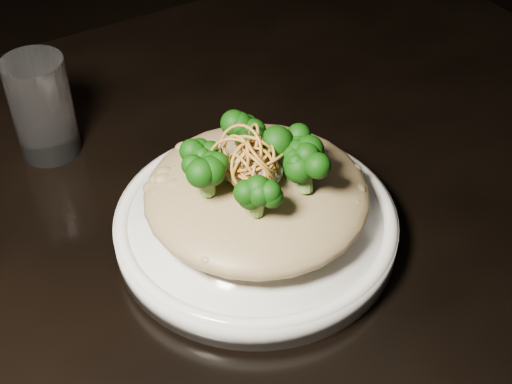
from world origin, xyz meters
TOP-DOWN VIEW (x-y plane):
  - table at (0.00, 0.00)m, footprint 1.10×0.80m
  - plate at (0.03, -0.04)m, footprint 0.26×0.26m
  - risotto at (0.03, -0.04)m, footprint 0.20×0.20m
  - broccoli at (0.02, -0.04)m, footprint 0.12×0.12m
  - cheese at (0.03, -0.04)m, footprint 0.05×0.05m
  - shallots at (0.02, -0.04)m, footprint 0.04×0.04m
  - drinking_glass at (-0.09, 0.18)m, footprint 0.07×0.07m

SIDE VIEW (x-z plane):
  - table at x=0.00m, z-range 0.29..1.04m
  - plate at x=0.03m, z-range 0.75..0.78m
  - risotto at x=0.03m, z-range 0.78..0.82m
  - drinking_glass at x=-0.09m, z-range 0.75..0.86m
  - cheese at x=0.03m, z-range 0.82..0.83m
  - broccoli at x=0.02m, z-range 0.82..0.86m
  - shallots at x=0.02m, z-range 0.83..0.86m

